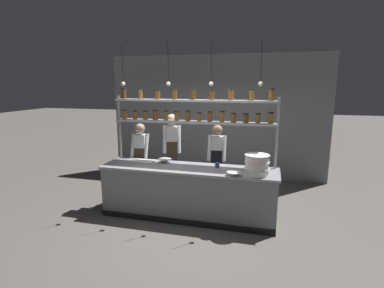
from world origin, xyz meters
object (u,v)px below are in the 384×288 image
(container_stack, at_px, (257,165))
(prep_bowl_center_front, at_px, (234,174))
(chef_right, at_px, (217,159))
(serving_cup_front, at_px, (217,165))
(cutting_board, at_px, (144,161))
(spice_shelf_unit, at_px, (194,114))
(chef_left, at_px, (141,157))
(prep_bowl_near_left, at_px, (165,161))
(chef_center, at_px, (172,150))

(container_stack, xyz_separation_m, prep_bowl_center_front, (-0.35, -0.13, -0.14))
(chef_right, height_order, serving_cup_front, chef_right)
(cutting_board, bearing_deg, prep_bowl_center_front, -13.71)
(spice_shelf_unit, distance_m, container_stack, 1.47)
(cutting_board, bearing_deg, serving_cup_front, -0.03)
(container_stack, height_order, cutting_board, container_stack)
(spice_shelf_unit, distance_m, cutting_board, 1.30)
(spice_shelf_unit, relative_size, chef_left, 1.90)
(chef_right, bearing_deg, spice_shelf_unit, -132.31)
(spice_shelf_unit, bearing_deg, prep_bowl_near_left, -166.41)
(spice_shelf_unit, xyz_separation_m, chef_center, (-0.57, 0.44, -0.80))
(prep_bowl_center_front, bearing_deg, chef_right, 113.18)
(chef_right, relative_size, prep_bowl_center_front, 6.98)
(prep_bowl_near_left, bearing_deg, container_stack, -12.01)
(chef_right, xyz_separation_m, prep_bowl_near_left, (-0.89, -0.58, 0.05))
(prep_bowl_near_left, bearing_deg, spice_shelf_unit, 13.59)
(cutting_board, xyz_separation_m, serving_cup_front, (1.39, -0.00, 0.03))
(spice_shelf_unit, relative_size, prep_bowl_near_left, 11.86)
(chef_center, height_order, container_stack, chef_center)
(chef_left, relative_size, prep_bowl_center_front, 6.99)
(spice_shelf_unit, height_order, chef_center, spice_shelf_unit)
(container_stack, bearing_deg, prep_bowl_center_front, -159.47)
(chef_left, distance_m, serving_cup_front, 1.72)
(chef_right, height_order, container_stack, chef_right)
(prep_bowl_near_left, bearing_deg, prep_bowl_center_front, -20.12)
(spice_shelf_unit, relative_size, prep_bowl_center_front, 13.27)
(chef_right, distance_m, serving_cup_front, 0.67)
(spice_shelf_unit, bearing_deg, prep_bowl_center_front, -37.44)
(prep_bowl_near_left, bearing_deg, chef_right, 33.33)
(container_stack, height_order, prep_bowl_near_left, container_stack)
(prep_bowl_center_front, bearing_deg, chef_center, 142.63)
(spice_shelf_unit, xyz_separation_m, chef_right, (0.35, 0.45, -0.93))
(chef_left, distance_m, chef_right, 1.55)
(chef_left, relative_size, chef_right, 1.00)
(serving_cup_front, bearing_deg, cutting_board, 179.97)
(cutting_board, bearing_deg, chef_center, 61.33)
(chef_right, relative_size, serving_cup_front, 18.36)
(chef_right, height_order, cutting_board, chef_right)
(chef_center, relative_size, chef_right, 1.12)
(container_stack, relative_size, prep_bowl_center_front, 1.76)
(chef_center, xyz_separation_m, prep_bowl_near_left, (0.04, -0.57, -0.08))
(cutting_board, distance_m, prep_bowl_near_left, 0.40)
(chef_left, relative_size, chef_center, 0.89)
(cutting_board, distance_m, prep_bowl_center_front, 1.79)
(chef_left, relative_size, cutting_board, 3.95)
(chef_center, distance_m, prep_bowl_center_front, 1.75)
(chef_left, height_order, prep_bowl_near_left, chef_left)
(chef_center, relative_size, cutting_board, 4.42)
(spice_shelf_unit, bearing_deg, cutting_board, -167.85)
(prep_bowl_center_front, bearing_deg, cutting_board, 166.29)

